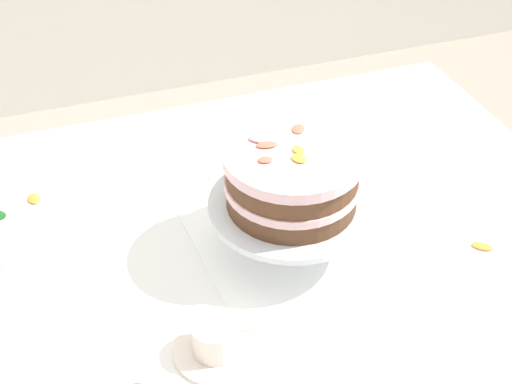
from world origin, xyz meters
name	(u,v)px	position (x,y,z in m)	size (l,w,h in m)	color
dining_table	(240,290)	(0.00, -0.03, 0.65)	(1.40, 1.00, 0.74)	white
linen_napkin	(289,244)	(0.09, -0.03, 0.74)	(0.32, 0.32, 0.00)	white
cake_stand	(291,210)	(0.09, -0.03, 0.82)	(0.29, 0.29, 0.10)	silver
layer_cake	(292,177)	(0.09, -0.03, 0.90)	(0.23, 0.23, 0.11)	brown
teacup	(216,341)	(-0.10, -0.22, 0.77)	(0.13, 0.13, 0.06)	silver
loose_petal_0	(482,246)	(0.42, -0.16, 0.74)	(0.04, 0.02, 0.01)	orange
loose_petal_2	(34,198)	(-0.33, 0.25, 0.74)	(0.04, 0.02, 0.01)	orange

